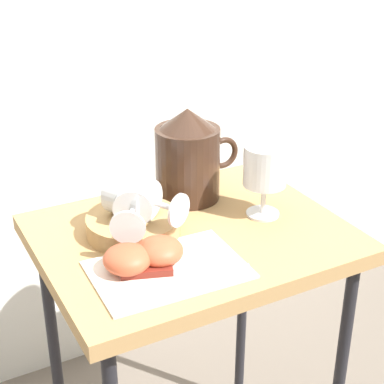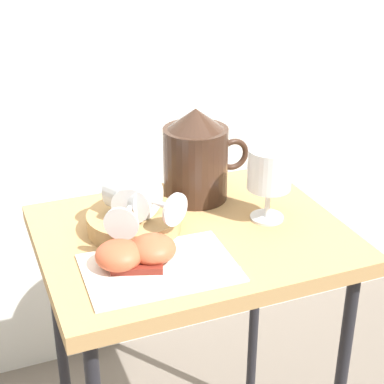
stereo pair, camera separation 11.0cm
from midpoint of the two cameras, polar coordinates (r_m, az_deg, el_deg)
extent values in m
cube|color=white|center=(1.55, -12.52, 15.93)|extent=(2.40, 0.03, 1.98)
cube|color=#AD8451|center=(1.15, -2.76, -4.35)|extent=(0.55, 0.44, 0.03)
cylinder|color=black|center=(1.43, -14.69, -15.18)|extent=(0.02, 0.02, 0.65)
cylinder|color=black|center=(1.56, 2.63, -10.21)|extent=(0.02, 0.02, 0.65)
cube|color=silver|center=(1.03, -5.31, -7.23)|extent=(0.26, 0.18, 0.00)
cylinder|color=#AD8451|center=(1.13, -8.19, -3.07)|extent=(0.17, 0.17, 0.03)
cylinder|color=#382319|center=(1.23, -2.97, 2.57)|extent=(0.13, 0.13, 0.15)
cylinder|color=#B23819|center=(1.25, -2.94, 1.31)|extent=(0.12, 0.12, 0.08)
cone|color=#382319|center=(1.20, -3.07, 6.73)|extent=(0.11, 0.11, 0.04)
torus|color=#382319|center=(1.26, 0.42, 3.57)|extent=(0.07, 0.01, 0.07)
cylinder|color=silver|center=(1.20, 3.92, -2.06)|extent=(0.06, 0.06, 0.00)
cylinder|color=silver|center=(1.18, 3.96, -0.67)|extent=(0.01, 0.01, 0.06)
cylinder|color=silver|center=(1.15, 4.07, 2.38)|extent=(0.08, 0.08, 0.08)
cylinder|color=#B23819|center=(1.16, 4.04, 1.61)|extent=(0.07, 0.07, 0.04)
cylinder|color=silver|center=(1.11, -8.10, -0.77)|extent=(0.10, 0.10, 0.07)
cylinder|color=silver|center=(1.05, -8.74, -2.49)|extent=(0.04, 0.06, 0.01)
cylinder|color=silver|center=(1.02, -9.06, -3.34)|extent=(0.05, 0.03, 0.06)
cylinder|color=silver|center=(1.11, -8.41, -0.43)|extent=(0.11, 0.11, 0.08)
cylinder|color=silver|center=(1.07, -5.58, -1.34)|extent=(0.04, 0.06, 0.01)
cylinder|color=silver|center=(1.05, -4.22, -1.77)|extent=(0.06, 0.03, 0.06)
ellipsoid|color=#C15133|center=(1.02, -9.09, -6.22)|extent=(0.08, 0.08, 0.04)
ellipsoid|color=#C15133|center=(1.03, -6.07, -5.51)|extent=(0.08, 0.08, 0.04)
cube|color=silver|center=(1.01, -1.29, -7.30)|extent=(0.13, 0.06, 0.00)
cube|color=maroon|center=(1.01, -7.35, -7.54)|extent=(0.08, 0.04, 0.01)
camera|label=1|loc=(0.06, -92.86, -1.38)|focal=57.85mm
camera|label=2|loc=(0.06, 87.14, 1.38)|focal=57.85mm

